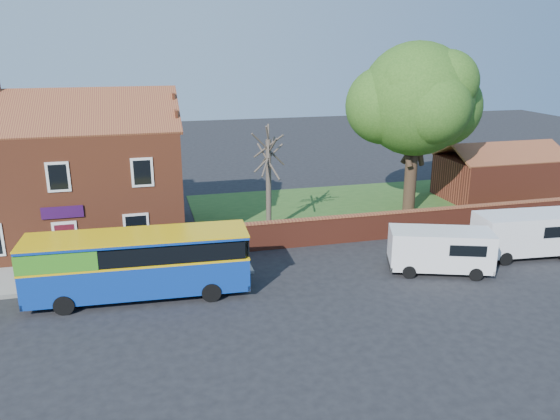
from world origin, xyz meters
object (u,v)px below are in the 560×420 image
object	(u,v)px
van_near	(441,249)
large_tree	(416,102)
bus	(131,262)
van_far	(527,233)

from	to	relation	value
van_near	large_tree	size ratio (longest dim) A/B	0.48
bus	van_near	xyz separation A→B (m)	(14.65, -0.86, -0.46)
van_near	large_tree	xyz separation A→B (m)	(3.32, 9.78, 6.02)
bus	large_tree	bearing A→B (deg)	29.30
large_tree	van_near	bearing A→B (deg)	-108.74
van_near	van_far	xyz separation A→B (m)	(5.50, 0.78, 0.11)
bus	van_near	size ratio (longest dim) A/B	1.84
van_near	large_tree	distance (m)	11.96
van_far	van_near	bearing A→B (deg)	-167.48
van_far	large_tree	world-z (taller)	large_tree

